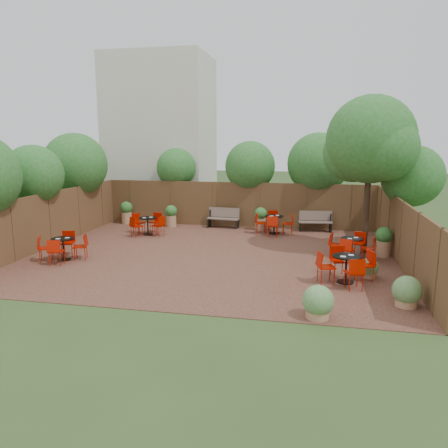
# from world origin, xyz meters

# --- Properties ---
(ground) EXTENTS (80.00, 80.00, 0.00)m
(ground) POSITION_xyz_m (0.00, 0.00, 0.00)
(ground) COLOR #354F23
(ground) RESTS_ON ground
(courtyard_paving) EXTENTS (12.00, 10.00, 0.02)m
(courtyard_paving) POSITION_xyz_m (0.00, 0.00, 0.01)
(courtyard_paving) COLOR #3D1D18
(courtyard_paving) RESTS_ON ground
(fence_back) EXTENTS (12.00, 0.08, 2.00)m
(fence_back) POSITION_xyz_m (0.00, 5.00, 1.00)
(fence_back) COLOR #4E371D
(fence_back) RESTS_ON ground
(fence_left) EXTENTS (0.08, 10.00, 2.00)m
(fence_left) POSITION_xyz_m (-6.00, 0.00, 1.00)
(fence_left) COLOR #4E371D
(fence_left) RESTS_ON ground
(fence_right) EXTENTS (0.08, 10.00, 2.00)m
(fence_right) POSITION_xyz_m (6.00, 0.00, 1.00)
(fence_right) COLOR #4E371D
(fence_right) RESTS_ON ground
(neighbour_building) EXTENTS (5.00, 4.00, 8.00)m
(neighbour_building) POSITION_xyz_m (-4.50, 8.00, 4.00)
(neighbour_building) COLOR beige
(neighbour_building) RESTS_ON ground
(overhang_foliage) EXTENTS (15.67, 10.97, 2.71)m
(overhang_foliage) POSITION_xyz_m (-2.03, 2.63, 2.74)
(overhang_foliage) COLOR #23611F
(overhang_foliage) RESTS_ON ground
(courtyard_tree) EXTENTS (2.96, 2.90, 5.28)m
(courtyard_tree) POSITION_xyz_m (5.07, 1.31, 3.70)
(courtyard_tree) COLOR black
(courtyard_tree) RESTS_ON courtyard_paving
(park_bench_left) EXTENTS (1.45, 0.59, 0.87)m
(park_bench_left) POSITION_xyz_m (-0.52, 4.62, 0.47)
(park_bench_left) COLOR brown
(park_bench_left) RESTS_ON courtyard_paving
(park_bench_right) EXTENTS (1.43, 0.63, 0.86)m
(park_bench_right) POSITION_xyz_m (3.46, 4.62, 0.46)
(park_bench_right) COLOR brown
(park_bench_right) RESTS_ON courtyard_paving
(bistro_tables) EXTENTS (10.64, 7.44, 0.87)m
(bistro_tables) POSITION_xyz_m (0.63, 0.62, 0.44)
(bistro_tables) COLOR black
(bistro_tables) RESTS_ON courtyard_paving
(planters) EXTENTS (11.32, 4.24, 1.02)m
(planters) POSITION_xyz_m (-0.33, 3.57, 0.56)
(planters) COLOR #A67853
(planters) RESTS_ON courtyard_paving
(low_shrubs) EXTENTS (2.72, 3.75, 0.74)m
(low_shrubs) POSITION_xyz_m (4.54, -3.64, 0.36)
(low_shrubs) COLOR #A67853
(low_shrubs) RESTS_ON courtyard_paving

